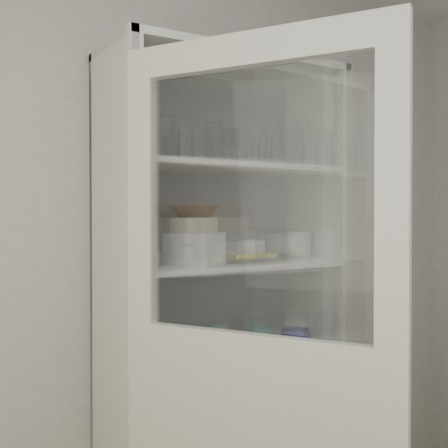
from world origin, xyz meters
TOP-DOWN VIEW (x-y plane):
  - wall_back at (0.00, 1.50)m, footprint 3.60×0.02m
  - pantry_cabinet at (0.20, 1.34)m, footprint 1.00×0.45m
  - cupboard_door at (-0.07, 0.66)m, footprint 0.50×0.79m
  - tumbler_0 at (-0.14, 1.13)m, footprint 0.10×0.10m
  - tumbler_1 at (0.08, 1.15)m, footprint 0.07×0.07m
  - tumbler_2 at (-0.00, 1.11)m, footprint 0.08×0.08m
  - tumbler_3 at (0.08, 1.15)m, footprint 0.08×0.08m
  - tumbler_4 at (0.29, 1.15)m, footprint 0.08×0.08m
  - tumbler_5 at (0.45, 1.12)m, footprint 0.10×0.10m
  - tumbler_6 at (0.61, 1.12)m, footprint 0.08×0.08m
  - tumbler_7 at (-0.13, 1.29)m, footprint 0.09×0.09m
  - tumbler_8 at (-0.05, 1.25)m, footprint 0.09×0.09m
  - tumbler_9 at (-0.04, 1.28)m, footprint 0.07×0.07m
  - tumbler_10 at (0.23, 1.28)m, footprint 0.08×0.08m
  - tumbler_11 at (0.41, 1.27)m, footprint 0.08×0.08m
  - goblet_0 at (-0.21, 1.40)m, footprint 0.07×0.07m
  - goblet_1 at (0.25, 1.34)m, footprint 0.08×0.08m
  - goblet_2 at (0.29, 1.35)m, footprint 0.08×0.08m
  - goblet_3 at (0.61, 1.37)m, footprint 0.07×0.07m
  - plate_stack_front at (0.03, 1.22)m, footprint 0.25×0.25m
  - plate_stack_back at (-0.04, 1.40)m, footprint 0.22×0.22m
  - cream_bowl at (0.03, 1.22)m, footprint 0.23×0.23m
  - terracotta_bowl at (0.03, 1.22)m, footprint 0.26×0.26m
  - glass_platter at (0.32, 1.26)m, footprint 0.46×0.46m
  - yellow_trivet at (0.32, 1.26)m, footprint 0.22×0.22m
  - white_ramekin at (0.32, 1.26)m, footprint 0.18×0.18m
  - grey_bowl_stack at (0.61, 1.30)m, footprint 0.12×0.12m
  - mug_blue at (0.51, 1.19)m, footprint 0.14×0.14m
  - mug_teal at (0.41, 1.31)m, footprint 0.13×0.13m
  - mug_white at (0.31, 1.14)m, footprint 0.14×0.14m
  - teal_jar at (0.19, 1.31)m, footprint 0.10×0.10m
  - measuring_cups at (0.15, 1.18)m, footprint 0.11×0.11m
  - white_canister at (-0.17, 1.28)m, footprint 0.14×0.14m
  - tin_box at (0.24, 1.27)m, footprint 0.21×0.16m

SIDE VIEW (x-z plane):
  - tin_box at x=0.24m, z-range 0.46..0.52m
  - cupboard_door at x=-0.07m, z-range -0.13..1.87m
  - measuring_cups at x=0.15m, z-range 0.86..0.90m
  - mug_teal at x=0.41m, z-range 0.86..0.96m
  - mug_blue at x=0.51m, z-range 0.86..0.96m
  - mug_white at x=0.31m, z-range 0.86..0.96m
  - teal_jar at x=0.19m, z-range 0.86..0.98m
  - white_canister at x=-0.17m, z-range 0.86..1.00m
  - pantry_cabinet at x=0.20m, z-range -0.11..1.99m
  - glass_platter at x=0.32m, z-range 1.26..1.28m
  - yellow_trivet at x=0.32m, z-range 1.28..1.29m
  - plate_stack_back at x=-0.04m, z-range 1.26..1.32m
  - wall_back at x=0.00m, z-range 0.00..2.60m
  - grey_bowl_stack at x=0.61m, z-range 1.26..1.38m
  - white_ramekin at x=0.32m, z-range 1.29..1.35m
  - plate_stack_front at x=0.03m, z-range 1.26..1.39m
  - cream_bowl at x=0.03m, z-range 1.39..1.45m
  - terracotta_bowl at x=0.03m, z-range 1.45..1.50m
  - tumbler_9 at x=-0.04m, z-range 1.66..1.78m
  - tumbler_1 at x=0.08m, z-range 1.66..1.79m
  - tumbler_2 at x=0.00m, z-range 1.66..1.79m
  - tumbler_8 at x=-0.05m, z-range 1.66..1.79m
  - tumbler_11 at x=0.41m, z-range 1.66..1.79m
  - tumbler_4 at x=0.29m, z-range 1.66..1.80m
  - tumbler_7 at x=-0.13m, z-range 1.66..1.81m
  - tumbler_3 at x=0.08m, z-range 1.66..1.81m
  - tumbler_6 at x=0.61m, z-range 1.66..1.81m
  - tumbler_10 at x=0.23m, z-range 1.66..1.81m
  - goblet_0 at x=-0.21m, z-range 1.66..1.81m
  - tumbler_0 at x=-0.14m, z-range 1.66..1.82m
  - tumbler_5 at x=0.45m, z-range 1.66..1.82m
  - goblet_3 at x=0.61m, z-range 1.66..1.82m
  - goblet_1 at x=0.25m, z-range 1.66..1.83m
  - goblet_2 at x=0.29m, z-range 1.66..1.85m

